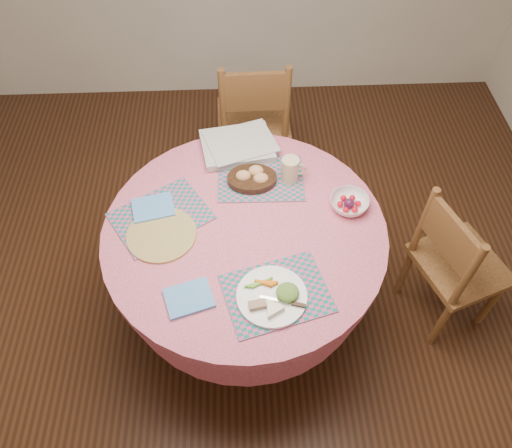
{
  "coord_description": "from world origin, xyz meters",
  "views": [
    {
      "loc": [
        -0.01,
        -1.32,
        2.46
      ],
      "look_at": [
        0.05,
        0.0,
        0.78
      ],
      "focal_mm": 35.0,
      "sensor_mm": 36.0,
      "label": 1
    }
  ],
  "objects_px": {
    "chair_right": "(454,263)",
    "dinner_plate": "(274,296)",
    "latte_mug": "(291,170)",
    "fruit_bowl": "(349,203)",
    "dining_table": "(245,254)",
    "chair_back": "(254,119)",
    "bread_bowl": "(252,178)",
    "wicker_trivet": "(162,234)"
  },
  "relations": [
    {
      "from": "chair_back",
      "to": "fruit_bowl",
      "type": "height_order",
      "value": "chair_back"
    },
    {
      "from": "dining_table",
      "to": "chair_right",
      "type": "distance_m",
      "value": 1.01
    },
    {
      "from": "bread_bowl",
      "to": "latte_mug",
      "type": "bearing_deg",
      "value": 2.82
    },
    {
      "from": "chair_right",
      "to": "fruit_bowl",
      "type": "distance_m",
      "value": 0.64
    },
    {
      "from": "chair_back",
      "to": "dinner_plate",
      "type": "bearing_deg",
      "value": 89.6
    },
    {
      "from": "latte_mug",
      "to": "fruit_bowl",
      "type": "relative_size",
      "value": 0.65
    },
    {
      "from": "dinner_plate",
      "to": "latte_mug",
      "type": "distance_m",
      "value": 0.65
    },
    {
      "from": "fruit_bowl",
      "to": "chair_right",
      "type": "bearing_deg",
      "value": -13.33
    },
    {
      "from": "chair_right",
      "to": "wicker_trivet",
      "type": "bearing_deg",
      "value": 69.82
    },
    {
      "from": "bread_bowl",
      "to": "latte_mug",
      "type": "distance_m",
      "value": 0.18
    },
    {
      "from": "chair_back",
      "to": "dinner_plate",
      "type": "distance_m",
      "value": 1.42
    },
    {
      "from": "chair_right",
      "to": "bread_bowl",
      "type": "bearing_deg",
      "value": 52.83
    },
    {
      "from": "dining_table",
      "to": "bread_bowl",
      "type": "bearing_deg",
      "value": 80.63
    },
    {
      "from": "latte_mug",
      "to": "fruit_bowl",
      "type": "bearing_deg",
      "value": -35.89
    },
    {
      "from": "chair_back",
      "to": "latte_mug",
      "type": "xyz_separation_m",
      "value": [
        0.14,
        -0.76,
        0.33
      ]
    },
    {
      "from": "wicker_trivet",
      "to": "fruit_bowl",
      "type": "bearing_deg",
      "value": 8.37
    },
    {
      "from": "chair_back",
      "to": "fruit_bowl",
      "type": "xyz_separation_m",
      "value": [
        0.39,
        -0.94,
        0.29
      ]
    },
    {
      "from": "chair_right",
      "to": "fruit_bowl",
      "type": "xyz_separation_m",
      "value": [
        -0.54,
        0.13,
        0.32
      ]
    },
    {
      "from": "latte_mug",
      "to": "bread_bowl",
      "type": "bearing_deg",
      "value": -177.18
    },
    {
      "from": "dining_table",
      "to": "chair_back",
      "type": "xyz_separation_m",
      "value": [
        0.08,
        1.04,
        -0.07
      ]
    },
    {
      "from": "dining_table",
      "to": "chair_back",
      "type": "height_order",
      "value": "chair_back"
    },
    {
      "from": "chair_right",
      "to": "fruit_bowl",
      "type": "bearing_deg",
      "value": 56.73
    },
    {
      "from": "chair_right",
      "to": "latte_mug",
      "type": "distance_m",
      "value": 0.92
    },
    {
      "from": "bread_bowl",
      "to": "dining_table",
      "type": "bearing_deg",
      "value": -99.37
    },
    {
      "from": "dinner_plate",
      "to": "bread_bowl",
      "type": "relative_size",
      "value": 1.21
    },
    {
      "from": "wicker_trivet",
      "to": "latte_mug",
      "type": "height_order",
      "value": "latte_mug"
    },
    {
      "from": "wicker_trivet",
      "to": "dining_table",
      "type": "bearing_deg",
      "value": 3.26
    },
    {
      "from": "chair_back",
      "to": "latte_mug",
      "type": "relative_size",
      "value": 7.55
    },
    {
      "from": "dinner_plate",
      "to": "fruit_bowl",
      "type": "height_order",
      "value": "dinner_plate"
    },
    {
      "from": "chair_back",
      "to": "wicker_trivet",
      "type": "distance_m",
      "value": 1.18
    },
    {
      "from": "dining_table",
      "to": "fruit_bowl",
      "type": "xyz_separation_m",
      "value": [
        0.47,
        0.1,
        0.22
      ]
    },
    {
      "from": "dining_table",
      "to": "wicker_trivet",
      "type": "bearing_deg",
      "value": -176.74
    },
    {
      "from": "dining_table",
      "to": "fruit_bowl",
      "type": "bearing_deg",
      "value": 12.17
    },
    {
      "from": "wicker_trivet",
      "to": "latte_mug",
      "type": "relative_size",
      "value": 2.43
    },
    {
      "from": "bread_bowl",
      "to": "fruit_bowl",
      "type": "bearing_deg",
      "value": -21.94
    },
    {
      "from": "chair_right",
      "to": "fruit_bowl",
      "type": "height_order",
      "value": "chair_right"
    },
    {
      "from": "dining_table",
      "to": "latte_mug",
      "type": "relative_size",
      "value": 10.03
    },
    {
      "from": "dining_table",
      "to": "latte_mug",
      "type": "bearing_deg",
      "value": 51.79
    },
    {
      "from": "chair_right",
      "to": "chair_back",
      "type": "bearing_deg",
      "value": 21.05
    },
    {
      "from": "chair_right",
      "to": "dinner_plate",
      "type": "relative_size",
      "value": 3.12
    },
    {
      "from": "chair_back",
      "to": "latte_mug",
      "type": "height_order",
      "value": "chair_back"
    },
    {
      "from": "wicker_trivet",
      "to": "bread_bowl",
      "type": "xyz_separation_m",
      "value": [
        0.4,
        0.29,
        0.03
      ]
    }
  ]
}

